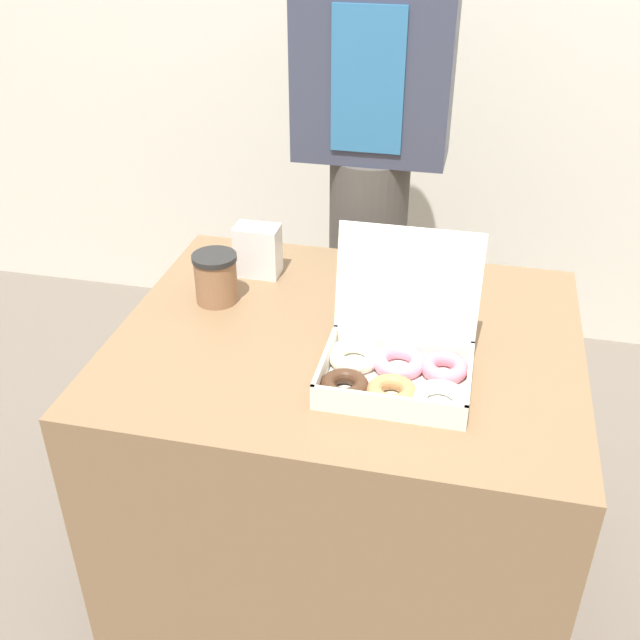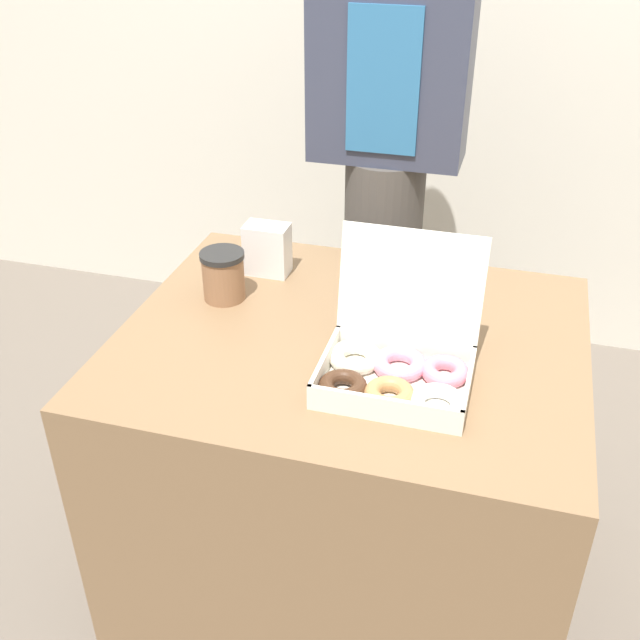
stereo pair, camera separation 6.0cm
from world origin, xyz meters
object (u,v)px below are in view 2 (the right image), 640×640
coffee_cup (223,275)px  napkin_holder (267,249)px  donut_box (396,366)px  person_customer (388,136)px

coffee_cup → napkin_holder: 0.15m
donut_box → person_customer: 0.84m
coffee_cup → person_customer: (0.24, 0.59, 0.15)m
coffee_cup → person_customer: person_customer is taller
napkin_holder → person_customer: size_ratio=0.07×
donut_box → coffee_cup: (-0.42, 0.21, 0.02)m
person_customer → coffee_cup: bearing=-111.9°
coffee_cup → napkin_holder: (0.05, 0.14, 0.00)m
napkin_holder → person_customer: (0.19, 0.45, 0.14)m
donut_box → person_customer: bearing=103.0°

